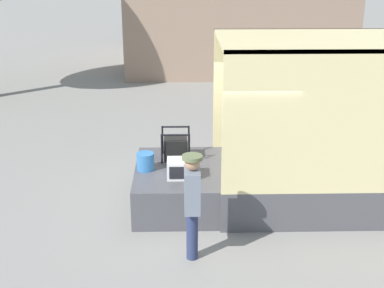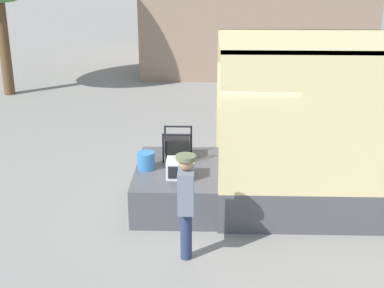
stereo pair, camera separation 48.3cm
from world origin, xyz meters
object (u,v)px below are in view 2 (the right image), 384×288
orange_bucket (146,161)px  worker_person (186,197)px  microwave (180,168)px  portable_generator (178,147)px

orange_bucket → worker_person: bearing=-66.5°
microwave → portable_generator: size_ratio=0.84×
worker_person → microwave: bearing=96.2°
microwave → worker_person: 1.55m
portable_generator → worker_person: (0.25, -2.47, 0.12)m
portable_generator → microwave: bearing=-85.0°
orange_bucket → worker_person: size_ratio=0.19×
microwave → portable_generator: portable_generator is taller
microwave → orange_bucket: size_ratio=1.50×
worker_person → portable_generator: bearing=95.7°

